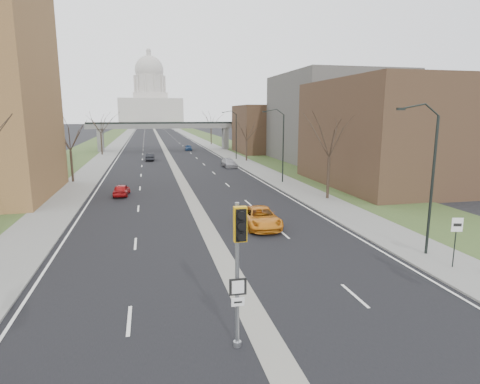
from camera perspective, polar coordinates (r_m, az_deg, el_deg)
name	(u,v)px	position (r m, az deg, el deg)	size (l,w,h in m)	color
ground	(262,332)	(16.29, 3.14, -19.25)	(700.00, 700.00, 0.00)	black
road_surface	(157,135)	(163.75, -11.70, 7.94)	(20.00, 600.00, 0.01)	black
median_strip	(157,135)	(163.75, -11.70, 7.94)	(1.20, 600.00, 0.02)	gray
sidewalk_right	(188,135)	(164.48, -7.48, 8.11)	(4.00, 600.00, 0.12)	gray
sidewalk_left	(126,135)	(163.90, -15.93, 7.77)	(4.00, 600.00, 0.12)	gray
grass_verge_right	(202,134)	(165.17, -5.38, 8.16)	(8.00, 600.00, 0.10)	#2E4721
grass_verge_left	(110,135)	(164.30, -18.04, 7.66)	(8.00, 600.00, 0.10)	#2E4721
commercial_block_near	(395,133)	(50.10, 21.18, 7.77)	(16.00, 20.00, 12.00)	#4B3723
commercial_block_mid	(334,118)	(72.89, 13.25, 10.19)	(18.00, 22.00, 15.00)	#55534D
commercial_block_far	(270,129)	(87.50, 4.34, 8.90)	(14.00, 14.00, 10.00)	#4B3723
pedestrian_bridge	(165,129)	(93.64, -10.67, 8.79)	(34.00, 3.00, 6.45)	slate
capitol	(151,101)	(333.68, -12.61, 12.57)	(48.00, 42.00, 55.75)	beige
streetlight_near	(424,137)	(24.61, 24.69, 7.11)	(2.61, 0.20, 8.70)	black
streetlight_mid	(277,125)	(47.91, 5.29, 9.49)	(2.61, 0.20, 8.70)	black
streetlight_far	(232,121)	(73.06, -1.18, 10.05)	(2.61, 0.20, 8.70)	black
tree_left_b	(69,131)	(52.32, -23.15, 7.99)	(6.75, 6.75, 8.81)	#382B21
tree_left_c	(100,120)	(85.98, -19.30, 9.65)	(7.65, 7.65, 9.99)	#382B21
tree_right_a	(330,131)	(39.38, 12.70, 8.48)	(7.20, 7.20, 9.40)	#382B21
tree_right_b	(247,128)	(70.61, 0.94, 9.10)	(6.30, 6.30, 8.22)	#382B21
tree_right_c	(211,118)	(109.82, -4.17, 10.40)	(7.65, 7.65, 9.99)	#382B21
signal_pole_median	(239,251)	(13.55, -0.16, -8.42)	(0.61, 0.86, 5.31)	gray
speed_limit_sign	(456,233)	(24.20, 28.36, -5.20)	(0.58, 0.18, 2.74)	black
car_left_near	(121,190)	(42.61, -16.51, 0.30)	(1.44, 3.59, 1.22)	#A41214
car_left_far	(150,157)	(73.64, -12.66, 4.89)	(1.41, 4.05, 1.33)	black
car_right_near	(260,217)	(29.61, 2.91, -3.62)	(2.41, 5.23, 1.45)	orange
car_right_mid	(229,163)	(62.82, -1.56, 4.12)	(1.81, 4.44, 1.29)	gray
car_right_far	(188,148)	(93.15, -7.35, 6.28)	(1.50, 3.74, 1.27)	navy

